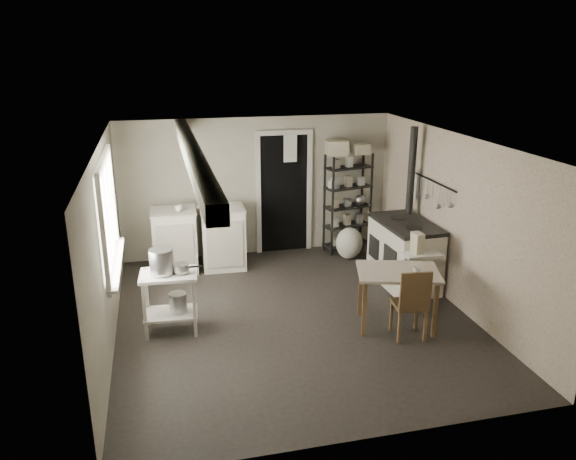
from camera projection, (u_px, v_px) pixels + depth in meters
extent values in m
plane|color=black|center=(293.00, 316.00, 7.38)|extent=(5.00, 5.00, 0.00)
plane|color=silver|center=(294.00, 142.00, 6.66)|extent=(5.00, 5.00, 0.00)
cube|color=#A7A28F|center=(257.00, 187.00, 9.33)|extent=(4.50, 0.02, 2.30)
cube|color=#A7A28F|center=(365.00, 326.00, 4.71)|extent=(4.50, 0.02, 2.30)
cube|color=#A7A28F|center=(106.00, 248.00, 6.52)|extent=(0.02, 5.00, 2.30)
cube|color=#A7A28F|center=(456.00, 221.00, 7.52)|extent=(0.02, 5.00, 2.30)
cylinder|color=#ACACAF|center=(161.00, 261.00, 6.69)|extent=(0.37, 0.37, 0.30)
cylinder|color=#ACACAF|center=(181.00, 268.00, 6.73)|extent=(0.19, 0.19, 0.10)
cylinder|color=#ACACAF|center=(178.00, 302.00, 6.90)|extent=(0.29, 0.29, 0.24)
imported|color=silver|center=(203.00, 211.00, 8.65)|extent=(0.35, 0.35, 0.06)
imported|color=silver|center=(179.00, 212.00, 8.54)|extent=(0.13, 0.13, 0.10)
imported|color=silver|center=(332.00, 174.00, 9.26)|extent=(0.11, 0.11, 0.18)
cube|color=beige|center=(337.00, 135.00, 9.09)|extent=(0.37, 0.34, 0.24)
cube|color=beige|center=(361.00, 135.00, 9.17)|extent=(0.27, 0.25, 0.17)
cube|color=beige|center=(418.00, 235.00, 7.38)|extent=(0.13, 0.20, 0.28)
imported|color=silver|center=(416.00, 270.00, 6.79)|extent=(0.10, 0.10, 0.08)
ellipsoid|color=silver|center=(349.00, 245.00, 9.31)|extent=(0.55, 0.51, 0.54)
cylinder|color=silver|center=(419.00, 306.00, 7.51)|extent=(0.14, 0.14, 0.14)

